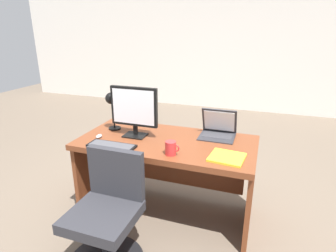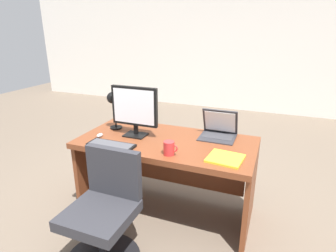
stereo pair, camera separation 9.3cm
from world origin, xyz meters
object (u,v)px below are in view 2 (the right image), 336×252
Objects in this scene: keyboard at (111,145)px; book at (225,158)px; coffee_mug at (169,148)px; desk at (168,158)px; monitor at (135,108)px; office_chair at (104,219)px; laptop at (219,128)px; mouse at (100,135)px; desk_lamp at (113,103)px.

keyboard is 0.95m from book.
coffee_mug reaches higher than book.
desk is 0.55m from monitor.
monitor reaches higher than office_chair.
laptop reaches higher than mouse.
monitor is 1.23× the size of desk_lamp.
desk_lamp is 3.17× the size of coffee_mug.
desk is at bearing 18.17° from mouse.
laptop reaches higher than keyboard.
mouse is (-0.21, 0.14, 0.01)m from keyboard.
keyboard is 0.61m from office_chair.
desk_lamp reaches higher than coffee_mug.
desk is 0.74m from desk_lamp.
laptop is 0.77× the size of keyboard.
desk is 4.19× the size of desk_lamp.
laptop reaches higher than desk.
desk is at bearing 157.18° from book.
desk_lamp is (-0.58, 0.04, 0.46)m from desk.
desk_lamp is 1.33× the size of book.
monitor reaches higher than coffee_mug.
office_chair is (-0.76, -0.53, -0.39)m from book.
monitor is at bearing 75.75° from keyboard.
laptop reaches higher than coffee_mug.
monitor reaches higher than desk_lamp.
laptop is 1.09m from mouse.
keyboard is at bearing -177.29° from coffee_mug.
keyboard is 0.48× the size of office_chair.
office_chair is at bearing -144.86° from book.
laptop is 0.49m from book.
desk_lamp is 0.82m from coffee_mug.
mouse is 0.09× the size of office_chair.
monitor is at bearing 167.32° from book.
keyboard reaches higher than book.
book is 2.39× the size of coffee_mug.
book is at bearing -72.04° from laptop.
office_chair is (0.40, -0.57, -0.39)m from mouse.
laptop is at bearing 10.73° from desk_lamp.
coffee_mug is at bearing -66.89° from desk.
desk is at bearing -4.02° from desk_lamp.
laptop is at bearing 107.96° from book.
desk_lamp is at bearing -169.27° from laptop.
desk is 0.82m from office_chair.
desk_lamp reaches higher than office_chair.
laptop is 4.17× the size of mouse.
desk_lamp is at bearing 117.73° from keyboard.
coffee_mug reaches higher than keyboard.
monitor is at bearing -172.50° from desk.
keyboard is 1.47× the size of book.
desk is 0.42m from coffee_mug.
book is (0.87, -0.20, -0.25)m from monitor.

